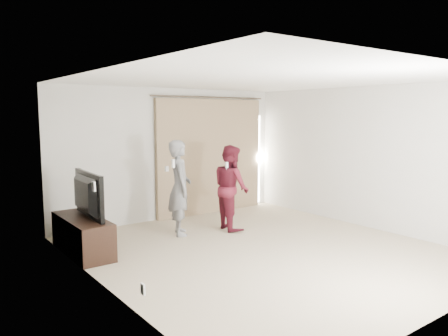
{
  "coord_description": "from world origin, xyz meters",
  "views": [
    {
      "loc": [
        -4.4,
        -4.84,
        2.09
      ],
      "look_at": [
        0.14,
        1.2,
        1.16
      ],
      "focal_mm": 35.0,
      "sensor_mm": 36.0,
      "label": 1
    }
  ],
  "objects_px": {
    "tv": "(81,195)",
    "person_woman": "(231,187)",
    "person_man": "(180,188)",
    "tv_console": "(83,235)"
  },
  "relations": [
    {
      "from": "tv_console",
      "to": "person_woman",
      "type": "bearing_deg",
      "value": -4.76
    },
    {
      "from": "tv_console",
      "to": "person_man",
      "type": "distance_m",
      "value": 1.81
    },
    {
      "from": "person_man",
      "to": "person_woman",
      "type": "height_order",
      "value": "person_man"
    },
    {
      "from": "person_man",
      "to": "person_woman",
      "type": "relative_size",
      "value": 1.07
    },
    {
      "from": "tv",
      "to": "person_woman",
      "type": "xyz_separation_m",
      "value": [
        2.66,
        -0.22,
        -0.12
      ]
    },
    {
      "from": "person_man",
      "to": "tv_console",
      "type": "bearing_deg",
      "value": -179.21
    },
    {
      "from": "tv",
      "to": "person_man",
      "type": "bearing_deg",
      "value": -86.55
    },
    {
      "from": "person_man",
      "to": "person_woman",
      "type": "xyz_separation_m",
      "value": [
        0.94,
        -0.25,
        -0.06
      ]
    },
    {
      "from": "tv_console",
      "to": "person_man",
      "type": "relative_size",
      "value": 0.86
    },
    {
      "from": "tv_console",
      "to": "tv",
      "type": "height_order",
      "value": "tv"
    }
  ]
}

